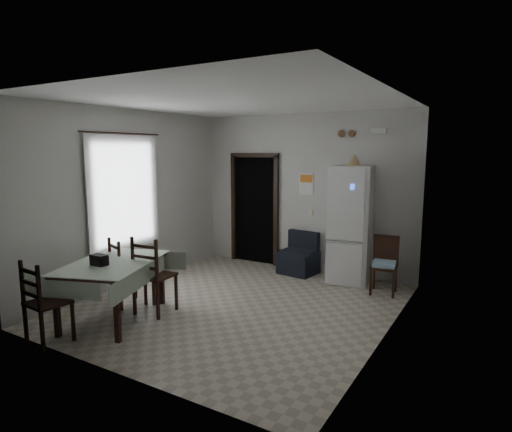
{
  "coord_description": "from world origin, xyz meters",
  "views": [
    {
      "loc": [
        3.26,
        -5.01,
        2.24
      ],
      "look_at": [
        0.0,
        0.5,
        1.25
      ],
      "focal_mm": 30.0,
      "sensor_mm": 36.0,
      "label": 1
    }
  ],
  "objects_px": {
    "dining_chair_near_head": "(48,301)",
    "dining_chair_far_right": "(155,274)",
    "fridge": "(351,225)",
    "navy_seat": "(298,253)",
    "dining_chair_far_left": "(128,271)",
    "corner_chair": "(384,266)",
    "dining_table": "(114,291)"
  },
  "relations": [
    {
      "from": "fridge",
      "to": "dining_table",
      "type": "bearing_deg",
      "value": -131.75
    },
    {
      "from": "dining_chair_near_head",
      "to": "dining_chair_far_right",
      "type": "bearing_deg",
      "value": -101.68
    },
    {
      "from": "corner_chair",
      "to": "dining_chair_far_right",
      "type": "distance_m",
      "value": 3.49
    },
    {
      "from": "fridge",
      "to": "dining_chair_far_right",
      "type": "bearing_deg",
      "value": -131.83
    },
    {
      "from": "navy_seat",
      "to": "corner_chair",
      "type": "height_order",
      "value": "corner_chair"
    },
    {
      "from": "fridge",
      "to": "corner_chair",
      "type": "relative_size",
      "value": 2.19
    },
    {
      "from": "dining_table",
      "to": "dining_chair_far_right",
      "type": "distance_m",
      "value": 0.57
    },
    {
      "from": "fridge",
      "to": "dining_chair_near_head",
      "type": "bearing_deg",
      "value": -126.65
    },
    {
      "from": "navy_seat",
      "to": "dining_chair_far_right",
      "type": "relative_size",
      "value": 0.69
    },
    {
      "from": "dining_table",
      "to": "dining_chair_far_right",
      "type": "bearing_deg",
      "value": 36.42
    },
    {
      "from": "corner_chair",
      "to": "dining_chair_far_left",
      "type": "distance_m",
      "value": 3.9
    },
    {
      "from": "dining_chair_far_left",
      "to": "dining_chair_near_head",
      "type": "relative_size",
      "value": 0.99
    },
    {
      "from": "fridge",
      "to": "dining_chair_far_left",
      "type": "height_order",
      "value": "fridge"
    },
    {
      "from": "fridge",
      "to": "navy_seat",
      "type": "bearing_deg",
      "value": 172.41
    },
    {
      "from": "corner_chair",
      "to": "dining_table",
      "type": "bearing_deg",
      "value": -141.81
    },
    {
      "from": "dining_table",
      "to": "dining_chair_far_left",
      "type": "distance_m",
      "value": 0.56
    },
    {
      "from": "dining_chair_far_right",
      "to": "dining_chair_near_head",
      "type": "bearing_deg",
      "value": 68.88
    },
    {
      "from": "navy_seat",
      "to": "dining_chair_far_right",
      "type": "height_order",
      "value": "dining_chair_far_right"
    },
    {
      "from": "dining_chair_near_head",
      "to": "corner_chair",
      "type": "bearing_deg",
      "value": -123.07
    },
    {
      "from": "fridge",
      "to": "dining_chair_far_right",
      "type": "xyz_separation_m",
      "value": [
        -1.87,
        -2.75,
        -0.45
      ]
    },
    {
      "from": "navy_seat",
      "to": "dining_chair_far_left",
      "type": "relative_size",
      "value": 0.76
    },
    {
      "from": "navy_seat",
      "to": "fridge",
      "type": "bearing_deg",
      "value": 7.16
    },
    {
      "from": "dining_chair_far_left",
      "to": "dining_chair_far_right",
      "type": "relative_size",
      "value": 0.91
    },
    {
      "from": "fridge",
      "to": "dining_chair_near_head",
      "type": "relative_size",
      "value": 1.98
    },
    {
      "from": "dining_chair_far_left",
      "to": "navy_seat",
      "type": "bearing_deg",
      "value": -97.69
    },
    {
      "from": "navy_seat",
      "to": "dining_chair_near_head",
      "type": "height_order",
      "value": "dining_chair_near_head"
    },
    {
      "from": "dining_table",
      "to": "dining_chair_near_head",
      "type": "distance_m",
      "value": 0.89
    },
    {
      "from": "navy_seat",
      "to": "dining_chair_far_right",
      "type": "xyz_separation_m",
      "value": [
        -0.9,
        -2.75,
        0.17
      ]
    },
    {
      "from": "dining_chair_far_left",
      "to": "dining_chair_near_head",
      "type": "bearing_deg",
      "value": 117.79
    },
    {
      "from": "navy_seat",
      "to": "dining_table",
      "type": "distance_m",
      "value": 3.42
    },
    {
      "from": "dining_chair_far_right",
      "to": "dining_table",
      "type": "bearing_deg",
      "value": 51.82
    },
    {
      "from": "navy_seat",
      "to": "corner_chair",
      "type": "bearing_deg",
      "value": -4.66
    }
  ]
}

